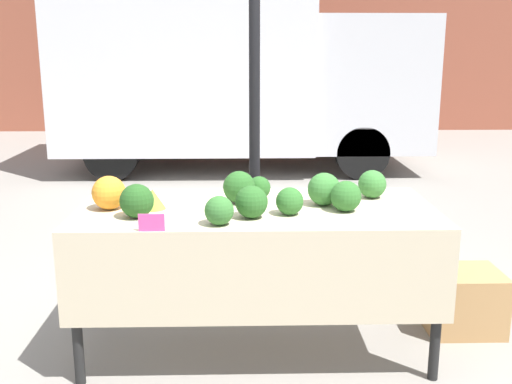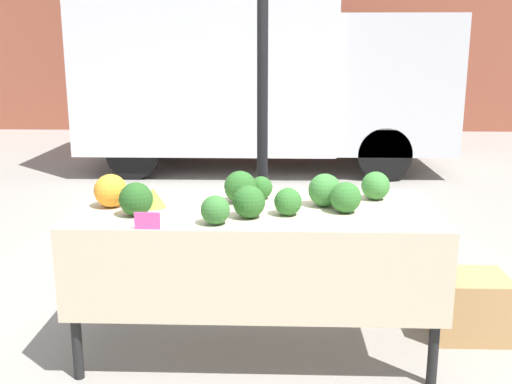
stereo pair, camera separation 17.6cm
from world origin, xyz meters
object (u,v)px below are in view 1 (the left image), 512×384
object	(u,v)px
price_sign	(152,223)
produce_crate	(462,300)
orange_cauliflower	(109,193)
parked_truck	(229,65)

from	to	relation	value
price_sign	produce_crate	distance (m)	1.88
price_sign	orange_cauliflower	bearing A→B (deg)	124.89
parked_truck	produce_crate	xyz separation A→B (m)	(1.41, -4.93, -1.19)
parked_truck	orange_cauliflower	bearing A→B (deg)	-95.80
price_sign	produce_crate	size ratio (longest dim) A/B	0.28
parked_truck	orange_cauliflower	size ratio (longest dim) A/B	27.34
price_sign	produce_crate	xyz separation A→B (m)	(1.67, 0.58, -0.65)
orange_cauliflower	produce_crate	size ratio (longest dim) A/B	0.41
orange_cauliflower	price_sign	size ratio (longest dim) A/B	1.46
parked_truck	produce_crate	bearing A→B (deg)	-74.00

